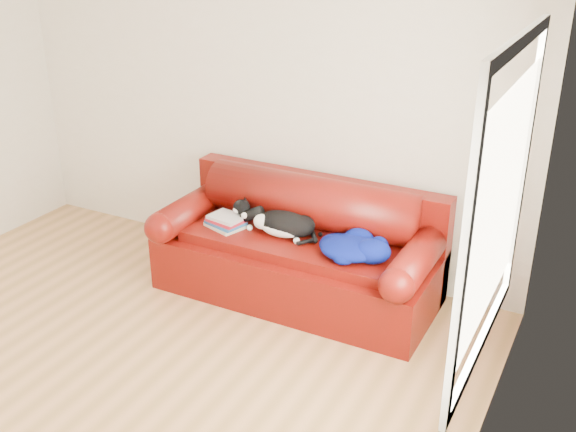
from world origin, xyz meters
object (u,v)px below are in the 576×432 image
(book_stack, at_px, (226,221))
(cat, at_px, (284,225))
(sofa_base, at_px, (297,267))
(blanket, at_px, (353,247))

(book_stack, bearing_deg, cat, 9.47)
(sofa_base, relative_size, blanket, 3.47)
(blanket, bearing_deg, cat, 173.92)
(sofa_base, xyz_separation_m, cat, (-0.09, -0.04, 0.35))
(cat, bearing_deg, sofa_base, 17.94)
(cat, bearing_deg, book_stack, -179.19)
(book_stack, bearing_deg, sofa_base, 12.45)
(sofa_base, distance_m, blanket, 0.60)
(cat, bearing_deg, blanket, -14.74)
(book_stack, height_order, blanket, blanket)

